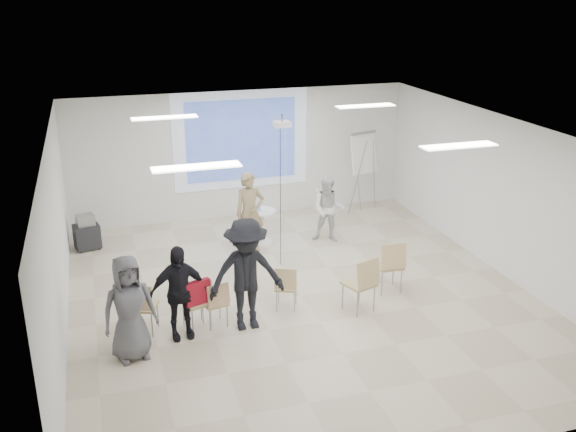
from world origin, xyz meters
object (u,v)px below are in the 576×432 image
object	(u,v)px
chair_far_left	(142,304)
chair_right_far	(390,263)
player_right	(329,206)
chair_left_inner	(216,301)
player_left	(250,207)
audience_outer	(128,302)
av_cart	(87,233)
laptop	(214,301)
audience_mid	(246,267)
chair_right_inner	(363,281)
pedestal_table	(261,225)
chair_left_mid	(198,300)
chair_center	(286,285)
flipchart_easel	(364,153)
audience_left	(178,286)

from	to	relation	value
chair_far_left	chair_right_far	distance (m)	4.40
player_right	chair_left_inner	size ratio (longest dim) A/B	2.02
player_left	audience_outer	distance (m)	4.35
player_right	av_cart	distance (m)	5.14
player_left	player_right	distance (m)	1.75
laptop	player_left	bearing A→B (deg)	-127.23
laptop	audience_mid	size ratio (longest dim) A/B	0.14
player_left	av_cart	bearing A→B (deg)	157.65
chair_right_far	audience_outer	bearing A→B (deg)	-166.55
chair_right_far	laptop	bearing A→B (deg)	-172.86
chair_left_inner	chair_right_inner	bearing A→B (deg)	-18.11
pedestal_table	audience_outer	size ratio (longest dim) A/B	0.43
chair_left_mid	chair_center	xyz separation A→B (m)	(1.53, 0.18, -0.03)
chair_far_left	chair_left_mid	world-z (taller)	chair_far_left
chair_center	av_cart	bearing A→B (deg)	152.68
player_right	audience_mid	size ratio (longest dim) A/B	0.76
chair_left_mid	chair_center	world-z (taller)	chair_left_mid
chair_right_far	audience_mid	distance (m)	2.83
chair_center	av_cart	xyz separation A→B (m)	(-3.21, 3.82, -0.13)
player_right	chair_far_left	world-z (taller)	player_right
laptop	flipchart_easel	size ratio (longest dim) A/B	0.15
chair_left_mid	chair_left_inner	bearing A→B (deg)	-25.02
chair_right_far	av_cart	world-z (taller)	chair_right_far
chair_right_inner	audience_mid	world-z (taller)	audience_mid
pedestal_table	audience_mid	world-z (taller)	audience_mid
player_right	chair_center	world-z (taller)	player_right
player_right	chair_right_far	xyz separation A→B (m)	(0.19, -2.65, -0.22)
player_left	laptop	world-z (taller)	player_left
pedestal_table	chair_right_far	bearing A→B (deg)	-61.20
chair_far_left	chair_right_inner	world-z (taller)	chair_right_inner
chair_right_far	flipchart_easel	size ratio (longest dim) A/B	0.50
player_right	chair_left_mid	bearing A→B (deg)	-111.61
chair_right_far	audience_outer	size ratio (longest dim) A/B	0.54
player_left	chair_right_inner	size ratio (longest dim) A/B	1.91
audience_mid	chair_left_mid	bearing A→B (deg)	165.91
audience_outer	chair_left_inner	bearing A→B (deg)	7.65
audience_left	chair_far_left	bearing A→B (deg)	150.52
chair_center	laptop	world-z (taller)	chair_center
player_right	chair_right_inner	xyz separation A→B (m)	(-0.59, -3.20, -0.21)
player_right	chair_center	size ratio (longest dim) A/B	2.00
chair_far_left	audience_mid	size ratio (longest dim) A/B	0.42
player_right	chair_right_inner	size ratio (longest dim) A/B	1.61
player_left	flipchart_easel	distance (m)	3.63
chair_left_inner	chair_right_far	size ratio (longest dim) A/B	0.81
chair_center	laptop	bearing A→B (deg)	-151.64
audience_outer	chair_right_far	bearing A→B (deg)	-2.86
chair_left_inner	av_cart	world-z (taller)	chair_left_inner
chair_center	flipchart_easel	bearing A→B (deg)	75.51
laptop	chair_left_mid	bearing A→B (deg)	-1.22
audience_mid	flipchart_easel	distance (m)	6.19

